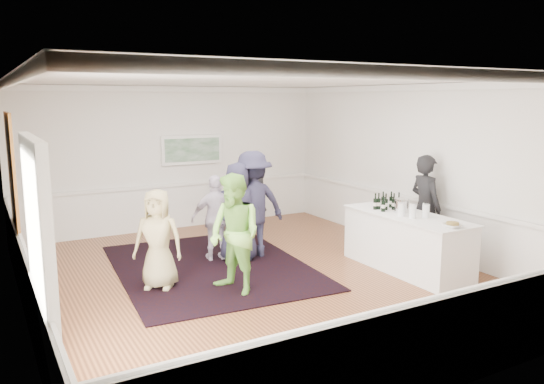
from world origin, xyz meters
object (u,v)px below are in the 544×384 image
guest_dark_a (253,205)px  guest_navy (238,212)px  ice_bucket (401,206)px  bartender (425,207)px  guest_dark_b (253,198)px  guest_tan (158,239)px  serving_table (406,242)px  guest_lilac (217,218)px  guest_green (235,234)px  nut_bowl (453,225)px

guest_dark_a → guest_navy: (-0.32, -0.05, -0.09)m
ice_bucket → guest_navy: bearing=142.7°
bartender → guest_dark_b: 3.64m
bartender → guest_tan: bartender is taller
serving_table → guest_lilac: size_ratio=1.54×
guest_green → guest_dark_a: size_ratio=0.92×
nut_bowl → guest_dark_b: bearing=104.3°
guest_lilac → guest_dark_b: 1.93m
guest_dark_b → nut_bowl: 4.59m
guest_tan → bartender: bearing=24.1°
guest_lilac → guest_green: bearing=87.4°
ice_bucket → nut_bowl: (-0.07, -1.21, -0.08)m
ice_bucket → guest_dark_a: bearing=137.7°
guest_dark_b → guest_green: bearing=70.5°
guest_dark_a → bartender: bearing=148.7°
guest_navy → guest_dark_a: bearing=-144.6°
bartender → ice_bucket: bartender is taller
guest_green → guest_lilac: (0.42, 1.67, -0.13)m
bartender → serving_table: bearing=117.6°
guest_green → ice_bucket: 3.07m
guest_dark_a → nut_bowl: 3.54m
bartender → ice_bucket: size_ratio=7.41×
serving_table → nut_bowl: size_ratio=8.35×
serving_table → guest_dark_a: (-1.95, 1.98, 0.50)m
nut_bowl → guest_dark_a: bearing=122.4°
serving_table → guest_dark_b: size_ratio=1.48×
guest_green → guest_navy: size_ratio=1.01×
guest_dark_b → bartender: bearing=135.0°
ice_bucket → nut_bowl: bearing=-93.2°
bartender → nut_bowl: bearing=151.6°
serving_table → guest_tan: (-3.98, 1.22, 0.29)m
guest_dark_a → guest_lilac: bearing=-13.3°
guest_green → serving_table: bearing=64.0°
guest_green → guest_navy: bearing=135.0°
guest_dark_b → ice_bucket: size_ratio=6.26×
guest_dark_b → ice_bucket: bearing=122.8°
serving_table → ice_bucket: (0.02, 0.19, 0.60)m
bartender → nut_bowl: 1.61m
guest_green → guest_dark_b: (1.85, 2.97, -0.10)m
guest_tan → guest_dark_a: 2.18m
serving_table → guest_lilac: 3.38m
bartender → guest_lilac: (-3.39, 1.76, -0.18)m
guest_lilac → guest_dark_b: guest_dark_b is taller
guest_green → guest_tan: bearing=-146.2°
guest_tan → guest_dark_a: guest_dark_a is taller
guest_tan → guest_lilac: 1.65m
guest_dark_a → ice_bucket: 2.66m
guest_green → guest_lilac: guest_green is taller
guest_lilac → guest_dark_a: bearing=179.0°
guest_lilac → guest_navy: guest_navy is taller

